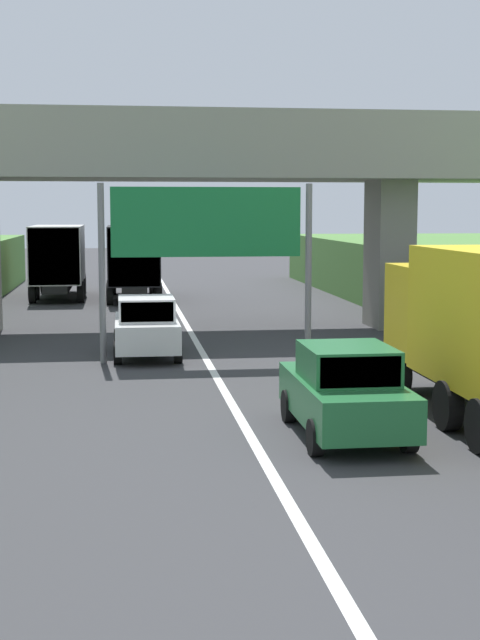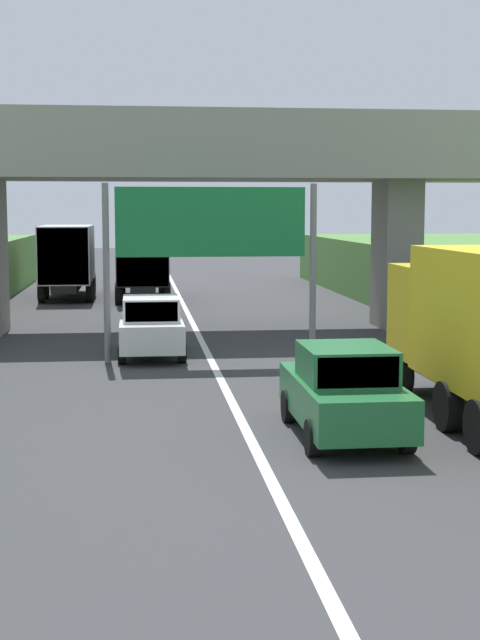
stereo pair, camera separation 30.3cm
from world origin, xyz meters
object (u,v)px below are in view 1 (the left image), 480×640
object	(u,v)px
truck_orange	(59,257)
truck_black	(133,258)
overhead_highway_sign	(207,232)
car_white	(146,327)
car_green	(346,391)

from	to	relation	value
truck_orange	truck_black	size ratio (longest dim) A/B	1.00
truck_black	overhead_highway_sign	bearing A→B (deg)	-84.32
truck_black	car_white	world-z (taller)	truck_black
truck_orange	car_green	world-z (taller)	truck_orange
overhead_highway_sign	truck_orange	bearing A→B (deg)	105.34
truck_orange	truck_black	world-z (taller)	same
car_white	overhead_highway_sign	bearing A→B (deg)	-30.66
truck_orange	truck_black	xyz separation A→B (m)	(3.46, -1.22, 0.00)
car_white	car_green	bearing A→B (deg)	-71.06
truck_orange	car_green	distance (m)	28.85
car_white	car_green	size ratio (longest dim) A/B	1.00
car_green	car_white	bearing A→B (deg)	108.94
overhead_highway_sign	car_green	world-z (taller)	overhead_highway_sign
overhead_highway_sign	car_white	xyz separation A→B (m)	(-1.64, 0.97, -2.71)
car_green	overhead_highway_sign	bearing A→B (deg)	101.07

